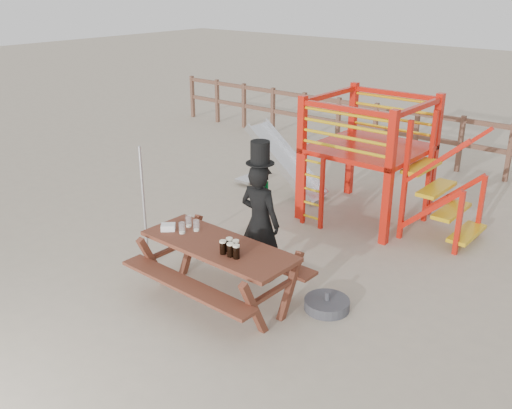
# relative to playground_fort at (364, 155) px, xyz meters

# --- Properties ---
(ground) EXTENTS (60.00, 60.00, 0.00)m
(ground) POSITION_rel_playground_fort_xyz_m (-0.12, -3.58, -1.07)
(ground) COLOR tan
(ground) RESTS_ON ground
(back_fence) EXTENTS (15.09, 0.09, 1.20)m
(back_fence) POSITION_rel_playground_fort_xyz_m (-0.12, 3.42, -0.34)
(back_fence) COLOR brown
(back_fence) RESTS_ON ground
(playground_fort) EXTENTS (4.71, 1.84, 2.10)m
(playground_fort) POSITION_rel_playground_fort_xyz_m (0.00, 0.00, 0.00)
(playground_fort) COLOR red
(playground_fort) RESTS_ON ground
(picnic_table) EXTENTS (2.07, 1.44, 0.79)m
(picnic_table) POSITION_rel_playground_fort_xyz_m (0.07, -3.63, -0.57)
(picnic_table) COLOR brown
(picnic_table) RESTS_ON ground
(man_with_hat) EXTENTS (0.61, 0.42, 1.93)m
(man_with_hat) POSITION_rel_playground_fort_xyz_m (0.08, -2.83, -0.21)
(man_with_hat) COLOR black
(man_with_hat) RESTS_ON ground
(metal_pole) EXTENTS (0.04, 0.04, 1.77)m
(metal_pole) POSITION_rel_playground_fort_xyz_m (-1.35, -3.61, -0.19)
(metal_pole) COLOR #B2B2B7
(metal_pole) RESTS_ON ground
(parasol_base) EXTENTS (0.57, 0.57, 0.24)m
(parasol_base) POSITION_rel_playground_fort_xyz_m (1.24, -2.93, -1.01)
(parasol_base) COLOR #3E3E44
(parasol_base) RESTS_ON ground
(paper_bag) EXTENTS (0.23, 0.23, 0.08)m
(paper_bag) POSITION_rel_playground_fort_xyz_m (-0.71, -3.74, -0.24)
(paper_bag) COLOR white
(paper_bag) RESTS_ON picnic_table
(stout_pints) EXTENTS (0.28, 0.19, 0.17)m
(stout_pints) POSITION_rel_playground_fort_xyz_m (0.39, -3.74, -0.19)
(stout_pints) COLOR black
(stout_pints) RESTS_ON picnic_table
(empty_glasses) EXTENTS (0.25, 0.28, 0.15)m
(empty_glasses) POSITION_rel_playground_fort_xyz_m (-0.50, -3.57, -0.21)
(empty_glasses) COLOR silver
(empty_glasses) RESTS_ON picnic_table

